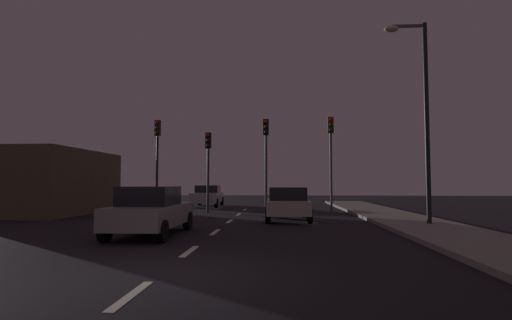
{
  "coord_description": "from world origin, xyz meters",
  "views": [
    {
      "loc": [
        2.21,
        -7.05,
        1.66
      ],
      "look_at": [
        0.85,
        15.23,
        2.96
      ],
      "focal_mm": 27.85,
      "sensor_mm": 36.0,
      "label": 1
    }
  ],
  "objects": [
    {
      "name": "car_oncoming_far",
      "position": [
        -2.97,
        21.02,
        0.77
      ],
      "size": [
        2.04,
        4.46,
        1.5
      ],
      "color": "silver",
      "rests_on": "ground_plane"
    },
    {
      "name": "car_stopped_ahead",
      "position": [
        2.54,
        10.76,
        0.75
      ],
      "size": [
        1.97,
        3.9,
        1.48
      ],
      "color": "beige",
      "rests_on": "ground_plane"
    },
    {
      "name": "storefront_left",
      "position": [
        -10.58,
        13.94,
        1.72
      ],
      "size": [
        5.17,
        7.7,
        3.43
      ],
      "primitive_type": "cube",
      "color": "brown",
      "rests_on": "ground_plane"
    },
    {
      "name": "car_adjacent_lane",
      "position": [
        -1.9,
        5.4,
        0.78
      ],
      "size": [
        1.86,
        4.24,
        1.56
      ],
      "color": "gray",
      "rests_on": "ground_plane"
    },
    {
      "name": "lane_stripe_second",
      "position": [
        0.0,
        2.6,
        0.0
      ],
      "size": [
        0.16,
        1.6,
        0.01
      ],
      "primitive_type": "cube",
      "color": "silver",
      "rests_on": "ground_plane"
    },
    {
      "name": "lane_stripe_fourth",
      "position": [
        0.0,
        10.2,
        0.0
      ],
      "size": [
        0.16,
        1.6,
        0.01
      ],
      "primitive_type": "cube",
      "color": "silver",
      "rests_on": "ground_plane"
    },
    {
      "name": "traffic_signal_far_right",
      "position": [
        5.05,
        15.27,
        3.73
      ],
      "size": [
        0.32,
        0.38,
        5.37
      ],
      "color": "#4C4C51",
      "rests_on": "ground_plane"
    },
    {
      "name": "traffic_signal_center_right",
      "position": [
        1.41,
        15.27,
        3.68
      ],
      "size": [
        0.32,
        0.38,
        5.29
      ],
      "color": "#2D2D30",
      "rests_on": "ground_plane"
    },
    {
      "name": "lane_stripe_fifth",
      "position": [
        0.0,
        14.0,
        0.0
      ],
      "size": [
        0.16,
        1.6,
        0.01
      ],
      "primitive_type": "cube",
      "color": "silver",
      "rests_on": "ground_plane"
    },
    {
      "name": "sidewalk_curb_right",
      "position": [
        7.5,
        7.0,
        0.07
      ],
      "size": [
        3.0,
        40.0,
        0.15
      ],
      "primitive_type": "cube",
      "color": "gray",
      "rests_on": "ground_plane"
    },
    {
      "name": "traffic_signal_center_left",
      "position": [
        -1.89,
        15.27,
        3.2
      ],
      "size": [
        0.32,
        0.38,
        4.54
      ],
      "color": "#2D2D30",
      "rests_on": "ground_plane"
    },
    {
      "name": "lane_stripe_sixth",
      "position": [
        0.0,
        17.8,
        0.0
      ],
      "size": [
        0.16,
        1.6,
        0.01
      ],
      "primitive_type": "cube",
      "color": "silver",
      "rests_on": "ground_plane"
    },
    {
      "name": "lane_stripe_third",
      "position": [
        0.0,
        6.4,
        0.0
      ],
      "size": [
        0.16,
        1.6,
        0.01
      ],
      "primitive_type": "cube",
      "color": "silver",
      "rests_on": "ground_plane"
    },
    {
      "name": "street_lamp_right",
      "position": [
        7.58,
        8.31,
        4.64
      ],
      "size": [
        1.63,
        0.36,
        7.84
      ],
      "color": "black",
      "rests_on": "ground_plane"
    },
    {
      "name": "lane_stripe_nearest",
      "position": [
        0.0,
        -1.2,
        0.0
      ],
      "size": [
        0.16,
        1.6,
        0.01
      ],
      "primitive_type": "cube",
      "color": "silver",
      "rests_on": "ground_plane"
    },
    {
      "name": "traffic_signal_far_left",
      "position": [
        -4.84,
        15.27,
        3.68
      ],
      "size": [
        0.32,
        0.38,
        5.29
      ],
      "color": "#2D2D30",
      "rests_on": "ground_plane"
    },
    {
      "name": "ground_plane",
      "position": [
        0.0,
        7.0,
        0.0
      ],
      "size": [
        80.0,
        80.0,
        0.0
      ],
      "primitive_type": "plane",
      "color": "black"
    }
  ]
}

